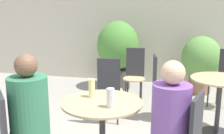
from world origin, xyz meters
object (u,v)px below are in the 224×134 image
Objects in this scene: beer_glass_0 at (92,88)px; potted_plant_1 at (201,60)px; bistro_chair_3 at (135,71)px; bistro_chair_2 at (224,74)px; bistro_chair_4 at (109,85)px; seated_person_0 at (31,114)px; cafe_table_near at (102,118)px; bistro_chair_5 at (160,82)px; seated_person_1 at (169,118)px; potted_plant_0 at (118,50)px; beer_glass_1 at (110,98)px; cafe_table_far at (220,91)px.

beer_glass_0 is 0.17× the size of potted_plant_1.
bistro_chair_3 is 5.15× the size of beer_glass_0.
bistro_chair_2 is 1.00× the size of bistro_chair_3.
bistro_chair_4 is 1.61m from seated_person_0.
bistro_chair_2 is 0.87× the size of potted_plant_1.
bistro_chair_5 is at bearing 72.63° from cafe_table_near.
potted_plant_0 reaches higher than seated_person_1.
potted_plant_1 is at bearing 68.71° from cafe_table_near.
potted_plant_1 reaches higher than beer_glass_0.
bistro_chair_3 is (-1.46, -0.18, 0.00)m from bistro_chair_2.
seated_person_0 is at bearing -103.60° from bistro_chair_3.
beer_glass_1 is at bearing -80.46° from seated_person_1.
bistro_chair_2 is 2.72m from beer_glass_1.
beer_glass_1 is (-1.12, -1.30, 0.26)m from cafe_table_far.
potted_plant_0 is 1.63m from potted_plant_1.
bistro_chair_3 is at bearing 92.91° from beer_glass_1.
cafe_table_near is 3.17m from potted_plant_1.
bistro_chair_4 is 1.08m from beer_glass_0.
cafe_table_near is 0.80× the size of bistro_chair_3.
beer_glass_0 is at bearing -82.98° from bistro_chair_2.
bistro_chair_3 is at bearing -141.79° from potted_plant_1.
cafe_table_near is 2.91m from potted_plant_0.
bistro_chair_3 reaches higher than beer_glass_1.
cafe_table_near is 0.80× the size of bistro_chair_4.
seated_person_1 is at bearing -70.33° from potted_plant_0.
bistro_chair_3 reaches higher than beer_glass_0.
bistro_chair_3 is at bearing -59.93° from potted_plant_0.
bistro_chair_4 is at bearing -81.56° from potted_plant_0.
bistro_chair_4 reaches higher than beer_glass_0.
potted_plant_1 is at bearing 65.73° from beer_glass_0.
bistro_chair_4 is 0.69× the size of potted_plant_0.
cafe_table_far is 1.07m from bistro_chair_2.
seated_person_0 is at bearing -82.24° from bistro_chair_2.
seated_person_1 is at bearing 176.70° from bistro_chair_5.
seated_person_1 is at bearing -99.48° from potted_plant_1.
seated_person_1 is 0.53m from beer_glass_1.
bistro_chair_2 is 2.05m from potted_plant_0.
beer_glass_0 is 3.14m from potted_plant_1.
cafe_table_far is at bearing 38.14° from beer_glass_0.
potted_plant_0 is (-1.10, 3.07, 0.08)m from seated_person_1.
bistro_chair_4 is (-1.67, -1.08, 0.00)m from bistro_chair_2.
bistro_chair_3 is at bearing 144.57° from cafe_table_far.
cafe_table_near is 1.03× the size of cafe_table_far.
bistro_chair_2 is (1.46, 2.22, -0.01)m from cafe_table_near.
bistro_chair_5 is at bearing -98.66° from bistro_chair_2.
potted_plant_0 is (-0.58, 2.99, -0.03)m from beer_glass_1.
seated_person_1 reaches higher than beer_glass_1.
bistro_chair_3 is 2.54m from seated_person_0.
beer_glass_1 is 0.16× the size of potted_plant_1.
potted_plant_1 is at bearing 3.08° from potted_plant_0.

